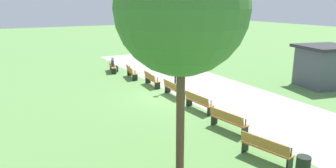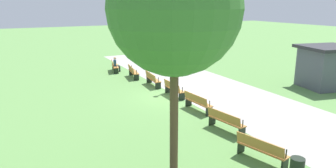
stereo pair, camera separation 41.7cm
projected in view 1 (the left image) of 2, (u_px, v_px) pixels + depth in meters
ground_plane at (175, 96)px, 18.27m from camera, size 120.00×120.00×0.00m
path_paving at (214, 90)px, 19.61m from camera, size 31.26×5.47×0.01m
bench_0 at (112, 66)px, 24.63m from camera, size 1.90×0.90×0.89m
bench_1 at (131, 72)px, 22.58m from camera, size 1.89×0.76×0.89m
bench_2 at (151, 79)px, 20.41m from camera, size 1.87×0.62×0.89m
bench_3 at (174, 89)px, 18.12m from camera, size 1.84×0.47×0.89m
bench_4 at (198, 102)px, 15.73m from camera, size 1.87×0.62×0.89m
bench_5 at (228, 120)px, 13.25m from camera, size 1.89×0.76×0.89m
bench_6 at (266, 148)px, 10.70m from camera, size 1.90×0.90×0.89m
person_seated at (114, 64)px, 24.54m from camera, size 0.42×0.57×1.20m
tree_1 at (181, 9)px, 8.84m from camera, size 3.90×3.90×7.11m
lamp_post at (175, 43)px, 19.07m from camera, size 0.32×0.32×4.29m
kiosk at (324, 66)px, 20.12m from camera, size 3.61×3.83×2.69m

